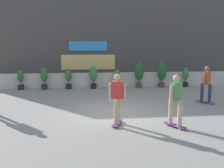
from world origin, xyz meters
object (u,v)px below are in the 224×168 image
object	(u,v)px
skater_by_wall_left	(117,97)
skater_far_left	(176,98)
potted_plant_1	(44,77)
potted_plant_3	(93,75)
potted_plant_0	(20,80)
potted_plant_2	(68,78)
potted_plant_6	(162,72)
potted_plant_5	(139,73)
skater_by_wall_right	(206,83)
potted_plant_7	(186,76)
potted_plant_4	(117,78)

from	to	relation	value
skater_by_wall_left	skater_far_left	world-z (taller)	same
potted_plant_1	potted_plant_3	size ratio (longest dim) A/B	0.93
potted_plant_0	potted_plant_3	size ratio (longest dim) A/B	0.83
potted_plant_1	potted_plant_2	xyz separation A→B (m)	(1.45, 0.00, -0.06)
potted_plant_6	skater_far_left	world-z (taller)	skater_far_left
skater_by_wall_left	potted_plant_2	bearing A→B (deg)	106.72
potted_plant_2	potted_plant_6	distance (m)	5.84
potted_plant_0	potted_plant_5	xyz separation A→B (m)	(7.19, 0.00, 0.32)
potted_plant_3	skater_by_wall_right	world-z (taller)	skater_by_wall_right
potted_plant_5	skater_by_wall_right	xyz separation A→B (m)	(2.11, -4.43, 0.01)
potted_plant_3	potted_plant_2	bearing A→B (deg)	180.00
potted_plant_2	potted_plant_5	xyz separation A→B (m)	(4.36, -0.00, 0.25)
skater_by_wall_right	potted_plant_7	bearing A→B (deg)	78.30
potted_plant_2	skater_by_wall_left	world-z (taller)	skater_by_wall_left
potted_plant_3	potted_plant_7	bearing A→B (deg)	0.00
potted_plant_1	potted_plant_7	size ratio (longest dim) A/B	1.06
skater_far_left	skater_by_wall_right	bearing A→B (deg)	49.41
potted_plant_7	potted_plant_6	bearing A→B (deg)	180.00
potted_plant_6	skater_by_wall_right	bearing A→B (deg)	-81.76
potted_plant_0	potted_plant_2	bearing A→B (deg)	0.00
potted_plant_1	potted_plant_4	world-z (taller)	potted_plant_1
potted_plant_4	potted_plant_7	size ratio (longest dim) A/B	0.95
potted_plant_1	skater_by_wall_right	size ratio (longest dim) A/B	0.77
potted_plant_2	potted_plant_3	distance (m)	1.52
potted_plant_2	skater_by_wall_right	xyz separation A→B (m)	(6.47, -4.43, 0.27)
potted_plant_0	potted_plant_3	world-z (taller)	potted_plant_3
skater_far_left	skater_by_wall_left	bearing A→B (deg)	166.85
potted_plant_2	potted_plant_4	bearing A→B (deg)	-0.00
potted_plant_5	potted_plant_6	xyz separation A→B (m)	(1.47, 0.00, 0.02)
potted_plant_7	potted_plant_2	bearing A→B (deg)	180.00
potted_plant_3	potted_plant_5	world-z (taller)	potted_plant_5
potted_plant_5	skater_by_wall_left	size ratio (longest dim) A/B	0.93
skater_far_left	potted_plant_1	bearing A→B (deg)	125.78
potted_plant_2	potted_plant_5	size ratio (longest dim) A/B	0.79
potted_plant_5	potted_plant_6	bearing A→B (deg)	0.00
potted_plant_0	potted_plant_2	size ratio (longest dim) A/B	0.94
potted_plant_1	skater_by_wall_right	bearing A→B (deg)	-29.24
potted_plant_1	skater_by_wall_left	xyz separation A→B (m)	(3.55, -7.01, 0.21)
potted_plant_2	potted_plant_6	xyz separation A→B (m)	(5.83, -0.00, 0.27)
skater_by_wall_right	potted_plant_0	bearing A→B (deg)	154.52
potted_plant_1	potted_plant_6	bearing A→B (deg)	0.00
skater_far_left	potted_plant_5	bearing A→B (deg)	86.48
potted_plant_7	skater_by_wall_left	xyz separation A→B (m)	(-5.29, -7.01, 0.27)
skater_by_wall_left	skater_by_wall_right	world-z (taller)	same
potted_plant_1	potted_plant_3	bearing A→B (deg)	-0.00
potted_plant_2	potted_plant_7	distance (m)	7.39
potted_plant_0	skater_far_left	size ratio (longest dim) A/B	0.69
potted_plant_1	skater_far_left	xyz separation A→B (m)	(5.35, -7.43, 0.21)
potted_plant_4	skater_by_wall_left	xyz separation A→B (m)	(-0.87, -7.01, 0.33)
potted_plant_0	potted_plant_4	xyz separation A→B (m)	(5.81, 0.00, -0.00)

